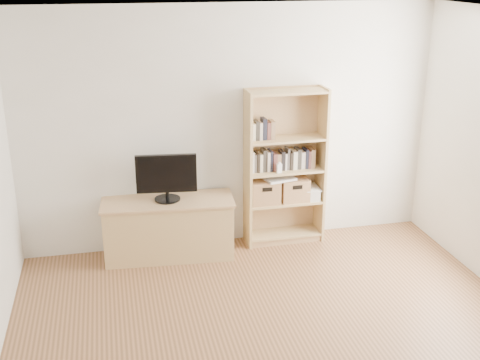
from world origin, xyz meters
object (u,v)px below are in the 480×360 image
object	(u,v)px
bookshelf	(285,168)
television	(167,178)
tv_stand	(169,229)
basket_left	(264,191)
basket_right	(294,189)
baby_monitor	(279,168)
laptop	(279,178)

from	to	relation	value
bookshelf	television	xyz separation A→B (m)	(-1.30, -0.10, 0.02)
tv_stand	basket_left	size ratio (longest dim) A/B	4.24
television	basket_right	size ratio (longest dim) A/B	2.03
television	baby_monitor	xyz separation A→B (m)	(1.21, -0.00, 0.01)
baby_monitor	basket_left	xyz separation A→B (m)	(-0.14, 0.09, -0.29)
basket_right	tv_stand	bearing A→B (deg)	-177.21
television	basket_right	bearing A→B (deg)	9.83
basket_right	basket_left	bearing A→B (deg)	179.96
basket_left	laptop	size ratio (longest dim) A/B	0.97
bookshelf	baby_monitor	xyz separation A→B (m)	(-0.09, -0.10, 0.03)
television	baby_monitor	bearing A→B (deg)	5.96
basket_left	laptop	distance (m)	0.22
television	tv_stand	bearing A→B (deg)	0.00
television	basket_left	bearing A→B (deg)	10.72
basket_right	baby_monitor	bearing A→B (deg)	-155.70
basket_left	tv_stand	bearing A→B (deg)	-174.14
baby_monitor	basket_left	world-z (taller)	baby_monitor
bookshelf	basket_right	distance (m)	0.28
bookshelf	basket_left	world-z (taller)	bookshelf
television	baby_monitor	size ratio (longest dim) A/B	6.22
basket_left	basket_right	xyz separation A→B (m)	(0.34, 0.01, -0.00)
tv_stand	bookshelf	xyz separation A→B (m)	(1.30, 0.10, 0.56)
bookshelf	tv_stand	bearing A→B (deg)	-176.72
basket_right	laptop	xyz separation A→B (m)	(-0.18, -0.02, 0.15)
tv_stand	laptop	distance (m)	1.31
laptop	television	bearing A→B (deg)	171.07
bookshelf	baby_monitor	distance (m)	0.14
tv_stand	basket_right	distance (m)	1.44
basket_right	laptop	size ratio (longest dim) A/B	0.95
laptop	baby_monitor	bearing A→B (deg)	-120.85
tv_stand	basket_right	size ratio (longest dim) A/B	4.35
television	laptop	world-z (taller)	television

